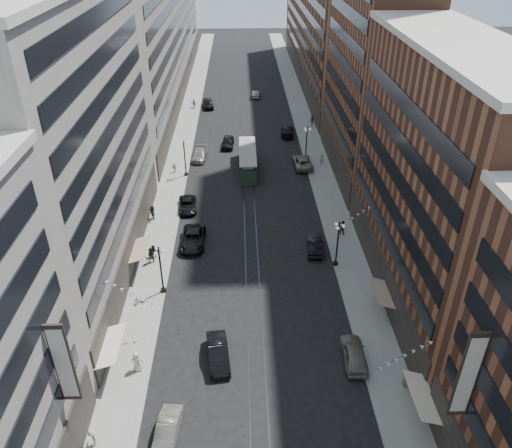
{
  "coord_description": "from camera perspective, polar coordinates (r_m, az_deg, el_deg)",
  "views": [
    {
      "loc": [
        -1.06,
        -12.16,
        32.89
      ],
      "look_at": [
        0.46,
        32.96,
        5.0
      ],
      "focal_mm": 35.0,
      "sensor_mm": 36.0,
      "label": 1
    }
  ],
  "objects": [
    {
      "name": "pedestrian_extra_1",
      "position": [
        64.26,
        -11.74,
        1.3
      ],
      "size": [
        1.08,
        1.79,
        1.86
      ],
      "primitive_type": "imported",
      "rotation": [
        0.0,
        0.0,
        5.08
      ],
      "color": "black",
      "rests_on": "sidewalk_west"
    },
    {
      "name": "building_east_tower",
      "position": [
        71.51,
        13.68,
        21.33
      ],
      "size": [
        8.0,
        26.0,
        42.0
      ],
      "primitive_type": "cube",
      "color": "brown",
      "rests_on": "ground"
    },
    {
      "name": "pedestrian_6",
      "position": [
        75.95,
        -9.31,
        6.36
      ],
      "size": [
        0.96,
        0.67,
        1.5
      ],
      "primitive_type": "imported",
      "rotation": [
        0.0,
        0.0,
        3.48
      ],
      "color": "#A39B87",
      "rests_on": "sidewalk_west"
    },
    {
      "name": "pedestrian_9",
      "position": [
        93.69,
        6.44,
        11.65
      ],
      "size": [
        1.26,
        0.72,
        1.83
      ],
      "primitive_type": "imported",
      "rotation": [
        0.0,
        0.0,
        -0.2
      ],
      "color": "black",
      "rests_on": "sidewalk_east"
    },
    {
      "name": "car_5",
      "position": [
        44.52,
        -4.36,
        -14.5
      ],
      "size": [
        2.34,
        5.16,
        1.64
      ],
      "primitive_type": "imported",
      "rotation": [
        0.0,
        0.0,
        0.12
      ],
      "color": "black",
      "rests_on": "ground"
    },
    {
      "name": "building_west_far",
      "position": [
        111.13,
        -10.86,
        20.88
      ],
      "size": [
        8.0,
        90.0,
        26.0
      ],
      "primitive_type": "cube",
      "color": "gray",
      "rests_on": "ground"
    },
    {
      "name": "lamppost_se_far",
      "position": [
        54.26,
        9.31,
        -2.08
      ],
      "size": [
        1.03,
        1.14,
        5.52
      ],
      "color": "black",
      "rests_on": "sidewalk_east"
    },
    {
      "name": "pedestrian_5",
      "position": [
        57.18,
        -11.65,
        -3.06
      ],
      "size": [
        1.45,
        0.96,
        1.52
      ],
      "primitive_type": "imported",
      "rotation": [
        0.0,
        0.0,
        -0.43
      ],
      "color": "black",
      "rests_on": "sidewalk_west"
    },
    {
      "name": "car_1",
      "position": [
        40.14,
        -10.11,
        -22.28
      ],
      "size": [
        2.03,
        4.55,
        1.45
      ],
      "primitive_type": "imported",
      "rotation": [
        0.0,
        0.0,
        -0.11
      ],
      "color": "slate",
      "rests_on": "ground"
    },
    {
      "name": "car_4",
      "position": [
        45.15,
        11.12,
        -14.32
      ],
      "size": [
        2.09,
        4.92,
        1.66
      ],
      "primitive_type": "imported",
      "rotation": [
        0.0,
        0.0,
        3.11
      ],
      "color": "slate",
      "rests_on": "ground"
    },
    {
      "name": "lamppost_sw_mid",
      "position": [
        73.93,
        -8.15,
        7.61
      ],
      "size": [
        1.03,
        1.14,
        5.52
      ],
      "color": "black",
      "rests_on": "sidewalk_west"
    },
    {
      "name": "streetcar",
      "position": [
        75.91,
        -0.96,
        7.22
      ],
      "size": [
        2.49,
        11.27,
        3.12
      ],
      "color": "#223527",
      "rests_on": "ground"
    },
    {
      "name": "car_7",
      "position": [
        66.02,
        -7.82,
        2.18
      ],
      "size": [
        2.67,
        5.06,
        1.36
      ],
      "primitive_type": "imported",
      "rotation": [
        0.0,
        0.0,
        0.09
      ],
      "color": "black",
      "rests_on": "ground"
    },
    {
      "name": "car_11",
      "position": [
        77.37,
        5.31,
        7.07
      ],
      "size": [
        2.88,
        5.93,
        1.62
      ],
      "primitive_type": "imported",
      "rotation": [
        0.0,
        0.0,
        3.17
      ],
      "color": "slate",
      "rests_on": "ground"
    },
    {
      "name": "car_9",
      "position": [
        103.61,
        -5.51,
        13.55
      ],
      "size": [
        2.6,
        5.18,
        1.69
      ],
      "primitive_type": "imported",
      "rotation": [
        0.0,
        0.0,
        0.13
      ],
      "color": "black",
      "rests_on": "ground"
    },
    {
      "name": "rail_west",
      "position": [
        88.5,
        -1.58,
        9.88
      ],
      "size": [
        0.12,
        180.0,
        0.02
      ],
      "primitive_type": "cube",
      "color": "#2D2D33",
      "rests_on": "ground"
    },
    {
      "name": "car_12",
      "position": [
        89.28,
        3.6,
        10.57
      ],
      "size": [
        2.73,
        5.59,
        1.57
      ],
      "primitive_type": "imported",
      "rotation": [
        0.0,
        0.0,
        3.04
      ],
      "color": "black",
      "rests_on": "ground"
    },
    {
      "name": "pedestrian_2",
      "position": [
        56.17,
        -11.83,
        -3.54
      ],
      "size": [
        0.96,
        0.57,
        1.9
      ],
      "primitive_type": "imported",
      "rotation": [
        0.0,
        0.0,
        -0.07
      ],
      "color": "black",
      "rests_on": "sidewalk_west"
    },
    {
      "name": "building_east_mid",
      "position": [
        48.74,
        20.09,
        4.29
      ],
      "size": [
        8.0,
        30.0,
        24.0
      ],
      "primitive_type": "cube",
      "color": "brown",
      "rests_on": "ground"
    },
    {
      "name": "building_west_mid",
      "position": [
        51.49,
        -20.02,
        8.23
      ],
      "size": [
        8.0,
        36.0,
        28.0
      ],
      "primitive_type": "cube",
      "color": "gray",
      "rests_on": "ground"
    },
    {
      "name": "car_13",
      "position": [
        84.39,
        -3.25,
        9.31
      ],
      "size": [
        2.2,
        4.85,
        1.62
      ],
      "primitive_type": "imported",
      "rotation": [
        0.0,
        0.0,
        -0.06
      ],
      "color": "black",
      "rests_on": "ground"
    },
    {
      "name": "car_8",
      "position": [
        80.21,
        -6.46,
        7.88
      ],
      "size": [
        2.53,
        5.38,
        1.52
      ],
      "primitive_type": "imported",
      "rotation": [
        0.0,
        0.0,
        -0.08
      ],
      "color": "slate",
      "rests_on": "ground"
    },
    {
      "name": "car_14",
      "position": [
        109.63,
        -0.02,
        14.63
      ],
      "size": [
        1.74,
        4.29,
        1.39
      ],
      "primitive_type": "imported",
      "rotation": [
        0.0,
        0.0,
        3.08
      ],
      "color": "gray",
      "rests_on": "ground"
    },
    {
      "name": "pedestrian_4",
      "position": [
        43.9,
        16.77,
        -16.52
      ],
      "size": [
        0.79,
        1.2,
        1.88
      ],
      "primitive_type": "imported",
      "rotation": [
        0.0,
        0.0,
        1.86
      ],
      "color": "#B5AF96",
      "rests_on": "sidewalk_east"
    },
    {
      "name": "building_east_far",
      "position": [
        120.38,
        7.24,
        21.49
      ],
      "size": [
        8.0,
        72.0,
        24.0
      ],
      "primitive_type": "cube",
      "color": "brown",
      "rests_on": "ground"
    },
    {
      "name": "pedestrian_8",
      "position": [
        78.5,
        7.48,
        7.44
      ],
      "size": [
        0.72,
        0.62,
        1.67
      ],
      "primitive_type": "imported",
      "rotation": [
        0.0,
        0.0,
        3.57
      ],
      "color": "#A89B8B",
      "rests_on": "sidewalk_east"
    },
    {
      "name": "car_10",
      "position": [
        57.7,
        6.72,
        -2.36
      ],
      "size": [
        2.12,
        4.9,
        1.57
      ],
      "primitive_type": "imported",
      "rotation": [
        0.0,
        0.0,
        3.04
      ],
      "color": "black",
      "rests_on": "ground"
    },
    {
      "name": "sidewalk_west",
      "position": [
        89.03,
        -8.32,
        9.74
      ],
      "size": [
        4.0,
        180.0,
        0.15
      ],
      "primitive_type": "cube",
      "color": "gray",
      "rests_on": "ground"
    },
    {
      "name": "pedestrian_7",
      "position": [
        60.9,
        9.83,
        -0.35
      ],
      "size": [
        0.98,
        0.87,
        1.77
      ],
      "primitive_type": "imported",
      "rotation": [
        0.0,
        0.0,
        2.55
      ],
      "color": "black",
      "rests_on": "sidewalk_east"
    },
    {
      "name": "pedestrian_1",
      "position": [
        44.49,
        -13.47,
        -15.01
      ],
      "size": [
        0.97,
        0.54,
        1.95
      ],
      "primitive_type": "imported",
      "rotation": [
        0.0,
        0.0,
        3.12
      ],
      "color": "beige",
      "rests_on": "sidewalk_west"
    },
    {
      "name": "ground",
      "position": [
        79.32,
        -0.99,
        7.2
      ],
      "size": [
        220.0,
        220.0,
        0.0
      ],
      "primitive_type": "plane",
      "color": "black",
      "rests_on": "ground"
    },
    {
      "name": "lamppost_se_mid",
      "position": [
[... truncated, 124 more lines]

